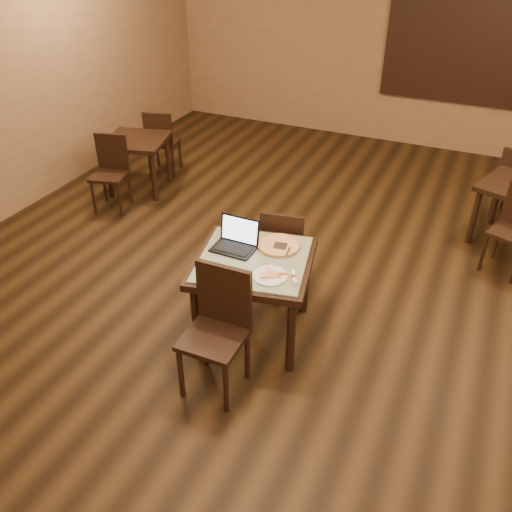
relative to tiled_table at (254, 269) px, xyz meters
The scene contains 16 objects.
ground 0.82m from the tiled_table, ahead, with size 10.00×10.00×0.00m, color black.
wall_back 5.10m from the tiled_table, 84.39° to the left, with size 8.00×0.02×3.00m, color olive.
mural 5.14m from the tiled_table, 78.71° to the left, with size 2.34×0.05×1.64m.
tiled_table is the anchor object (origin of this frame).
chair_main_near 0.62m from the tiled_table, 90.12° to the right, with size 0.44×0.44×1.00m.
chair_main_far 0.64m from the tiled_table, 88.86° to the left, with size 0.45×0.45×0.90m.
laptop 0.28m from the tiled_table, 152.29° to the left, with size 0.35×0.27×0.24m.
plate 0.31m from the tiled_table, 39.29° to the right, with size 0.27×0.27×0.01m, color white.
pizza_slice 0.31m from the tiled_table, 39.29° to the right, with size 0.18×0.18×0.02m, color beige, non-canonical shape.
pizza_pan 0.29m from the tiled_table, 63.43° to the left, with size 0.35×0.35×0.01m, color silver.
pizza_whole 0.29m from the tiled_table, 63.43° to the left, with size 0.36×0.36×0.02m.
spatula 0.29m from the tiled_table, 57.53° to the left, with size 0.11×0.25×0.01m, color silver.
napkin_roll 0.44m from the tiled_table, 19.29° to the right, with size 0.11×0.17×0.04m.
other_table_b 3.18m from the tiled_table, 142.03° to the left, with size 0.89×0.89×0.68m.
other_table_b_chair_near 2.91m from the tiled_table, 150.32° to the left, with size 0.47×0.47×0.88m.
other_table_b_chair_far 3.51m from the tiled_table, 135.16° to the left, with size 0.47×0.47×0.88m.
Camera 1 is at (1.02, -3.27, 3.13)m, focal length 38.00 mm.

